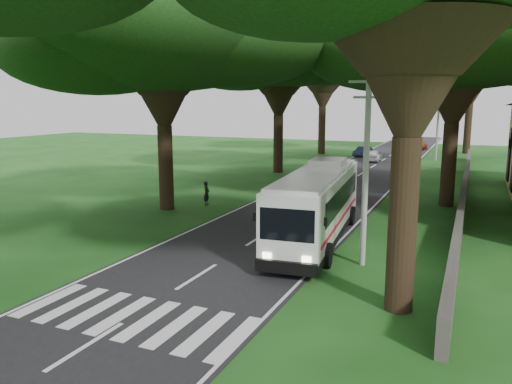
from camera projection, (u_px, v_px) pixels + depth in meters
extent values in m
plane|color=#164212|center=(168.00, 295.00, 17.33)|extent=(140.00, 140.00, 0.00)
cube|color=black|center=(343.00, 185.00, 39.86)|extent=(8.00, 120.00, 0.04)
cube|color=silver|center=(132.00, 318.00, 15.53)|extent=(8.00, 3.00, 0.01)
cube|color=#383533|center=(465.00, 188.00, 35.30)|extent=(0.35, 50.00, 1.20)
cylinder|color=gray|center=(366.00, 169.00, 19.85)|extent=(0.24, 0.24, 8.00)
cube|color=gray|center=(369.00, 81.00, 19.24)|extent=(1.60, 0.10, 0.10)
cube|color=gray|center=(369.00, 97.00, 19.35)|extent=(1.20, 0.10, 0.10)
cylinder|color=gray|center=(419.00, 137.00, 37.88)|extent=(0.24, 0.24, 8.00)
cube|color=gray|center=(422.00, 91.00, 37.26)|extent=(1.60, 0.10, 0.10)
cube|color=gray|center=(421.00, 99.00, 37.37)|extent=(1.20, 0.10, 0.10)
cylinder|color=gray|center=(438.00, 125.00, 55.90)|extent=(0.24, 0.24, 8.00)
cube|color=gray|center=(440.00, 94.00, 55.29)|extent=(1.60, 0.10, 0.10)
cube|color=gray|center=(439.00, 100.00, 55.40)|extent=(1.20, 0.10, 0.10)
cylinder|color=black|center=(166.00, 168.00, 30.83)|extent=(0.90, 0.90, 5.19)
cone|color=black|center=(163.00, 94.00, 30.02)|extent=(3.20, 3.20, 3.80)
ellipsoid|color=black|center=(161.00, 34.00, 29.41)|extent=(16.01, 16.01, 6.72)
cylinder|color=black|center=(278.00, 144.00, 46.84)|extent=(0.90, 0.90, 5.41)
cone|color=black|center=(279.00, 94.00, 46.01)|extent=(3.20, 3.20, 3.80)
ellipsoid|color=black|center=(279.00, 52.00, 45.35)|extent=(15.28, 15.28, 6.42)
cylinder|color=black|center=(322.00, 130.00, 63.41)|extent=(0.90, 0.90, 5.95)
cone|color=black|center=(323.00, 91.00, 62.53)|extent=(3.20, 3.20, 3.80)
ellipsoid|color=black|center=(324.00, 56.00, 61.75)|extent=(12.42, 12.42, 5.22)
cylinder|color=black|center=(402.00, 226.00, 15.67)|extent=(0.90, 0.90, 5.57)
cone|color=black|center=(411.00, 73.00, 14.83)|extent=(3.20, 3.20, 3.80)
cylinder|color=black|center=(449.00, 165.00, 31.73)|extent=(0.90, 0.90, 5.29)
cone|color=black|center=(454.00, 92.00, 30.91)|extent=(3.20, 3.20, 3.80)
ellipsoid|color=black|center=(458.00, 33.00, 30.27)|extent=(16.37, 16.37, 6.88)
cylinder|color=black|center=(453.00, 137.00, 48.04)|extent=(0.90, 0.90, 6.42)
cone|color=black|center=(457.00, 83.00, 47.13)|extent=(3.20, 3.20, 3.80)
ellipsoid|color=black|center=(461.00, 29.00, 46.24)|extent=(12.77, 12.77, 5.36)
cylinder|color=black|center=(468.00, 129.00, 63.88)|extent=(0.90, 0.90, 6.31)
cone|color=black|center=(471.00, 89.00, 62.98)|extent=(3.20, 3.20, 3.80)
ellipsoid|color=black|center=(474.00, 49.00, 62.11)|extent=(12.62, 12.62, 5.30)
cube|color=silver|center=(317.00, 204.00, 23.80)|extent=(3.48, 11.60, 2.81)
cube|color=black|center=(318.00, 194.00, 24.00)|extent=(3.34, 9.52, 1.05)
cube|color=black|center=(316.00, 231.00, 24.05)|extent=(3.53, 11.64, 0.33)
cube|color=red|center=(317.00, 217.00, 23.92)|extent=(3.42, 10.46, 0.17)
cube|color=silver|center=(317.00, 173.00, 23.54)|extent=(3.24, 11.01, 0.17)
cylinder|color=black|center=(270.00, 250.00, 20.84)|extent=(0.43, 1.07, 1.05)
cylinder|color=black|center=(327.00, 255.00, 20.12)|extent=(0.43, 1.07, 1.05)
cylinder|color=black|center=(308.00, 213.00, 27.78)|extent=(0.43, 1.07, 1.05)
cylinder|color=black|center=(351.00, 216.00, 27.06)|extent=(0.43, 1.07, 1.05)
imported|color=silver|center=(374.00, 155.00, 55.69)|extent=(1.66, 3.84, 1.29)
imported|color=navy|center=(363.00, 151.00, 60.86)|extent=(1.87, 3.74, 1.18)
imported|color=#9F3617|center=(419.00, 145.00, 69.70)|extent=(1.92, 4.37, 1.25)
imported|color=black|center=(207.00, 193.00, 32.27)|extent=(0.44, 0.61, 1.55)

